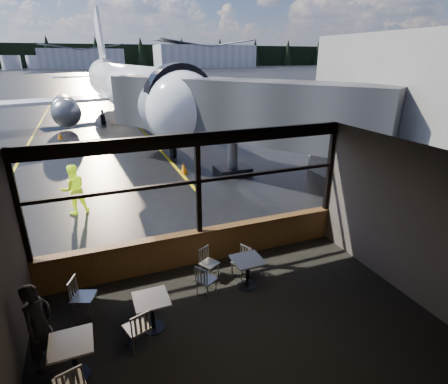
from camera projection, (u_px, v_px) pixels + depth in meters
ground_plane at (87, 74)px, 113.58m from camera, size 520.00×520.00×0.00m
carpet_floor at (247, 338)px, 6.85m from camera, size 8.00×6.00×0.01m
ceiling at (253, 168)px, 5.59m from camera, size 8.00×6.00×0.04m
wall_right at (416, 225)px, 7.59m from camera, size 0.04×6.00×3.50m
window_sill at (200, 247)px, 9.29m from camera, size 8.00×0.28×0.90m
window_header at (197, 139)px, 8.25m from camera, size 8.00×0.18×0.30m
mullion_left at (18, 209)px, 7.31m from camera, size 0.12×0.12×2.60m
mullion_centre at (198, 185)px, 8.66m from camera, size 0.12×0.12×2.60m
mullion_right at (330, 168)px, 10.01m from camera, size 0.12×0.12×2.60m
window_transom at (198, 181)px, 8.63m from camera, size 8.00×0.10×0.08m
airliner at (126, 57)px, 27.13m from camera, size 30.50×35.82×10.42m
jet_bridge at (241, 124)px, 14.53m from camera, size 9.61×11.75×5.13m
cafe_table_near at (247, 273)px, 8.28m from camera, size 0.69×0.69×0.76m
cafe_table_mid at (152, 314)px, 6.98m from camera, size 0.68×0.68×0.74m
cafe_table_left at (74, 360)px, 5.90m from camera, size 0.70×0.70×0.77m
chair_near_e at (241, 263)px, 8.66m from camera, size 0.59×0.59×0.81m
chair_near_w at (206, 280)px, 7.98m from camera, size 0.61×0.61×0.81m
chair_near_n at (209, 264)px, 8.60m from camera, size 0.61×0.61×0.82m
chair_mid_s at (137, 328)px, 6.53m from camera, size 0.60×0.60×0.87m
chair_mid_w at (84, 297)px, 7.32m from camera, size 0.65×0.65×0.92m
chair_left_s at (69, 383)px, 5.42m from camera, size 0.59×0.59×0.87m
passenger at (39, 327)px, 5.97m from camera, size 0.66×0.74×1.69m
ground_crew at (73, 189)px, 12.10m from camera, size 1.00×0.86×1.77m
cone_nose at (184, 169)px, 16.45m from camera, size 0.38×0.38×0.52m
cone_wing at (60, 135)px, 23.65m from camera, size 0.31×0.31×0.43m
terminal_annex at (417, 115)px, 13.96m from camera, size 5.00×7.00×6.00m
hangar_mid at (82, 58)px, 168.18m from camera, size 38.00×15.00×10.00m
hangar_right at (205, 56)px, 182.26m from camera, size 50.00×20.00×12.00m
fuel_tank_a at (11, 62)px, 156.04m from camera, size 8.00×8.00×6.00m
fuel_tank_b at (36, 62)px, 159.46m from camera, size 8.00×8.00×6.00m
fuel_tank_c at (60, 62)px, 162.88m from camera, size 8.00×8.00×6.00m
treeline at (81, 56)px, 189.51m from camera, size 360.00×3.00×12.00m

